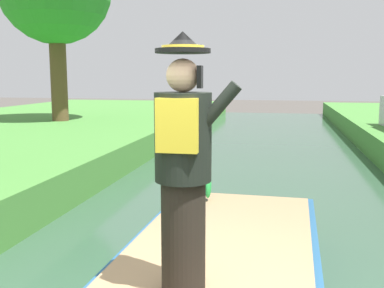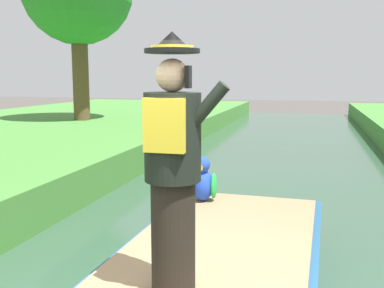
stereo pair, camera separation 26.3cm
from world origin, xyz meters
TOP-DOWN VIEW (x-y plane):
  - boat at (0.00, 1.02)m, footprint 1.92×4.25m
  - person_pirate at (-0.14, 0.18)m, footprint 0.61×0.42m
  - parrot_plush at (-0.49, 2.55)m, footprint 0.36×0.35m

SIDE VIEW (x-z plane):
  - boat at x=0.00m, z-range 0.10..0.71m
  - parrot_plush at x=-0.49m, z-range 0.67..1.24m
  - person_pirate at x=-0.14m, z-range 0.71..2.56m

